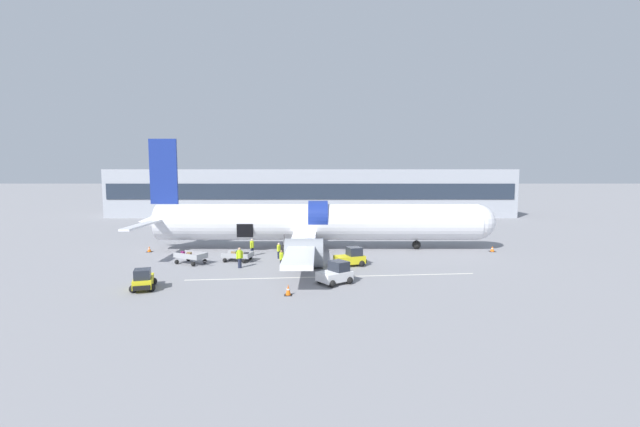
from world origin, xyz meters
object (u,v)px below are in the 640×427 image
baggage_cart_queued (191,258)px  baggage_tug_lead (144,280)px  baggage_tug_mid (351,258)px  airplane (314,223)px  ground_crew_loader_b (282,258)px  ground_crew_driver (240,257)px  ground_crew_supervisor (279,250)px  ground_crew_loader_a (253,247)px  baggage_cart_loading (240,256)px  baggage_tug_rear (336,274)px

baggage_cart_queued → baggage_tug_lead: bearing=-95.8°
baggage_tug_mid → airplane: bearing=112.8°
ground_crew_loader_b → ground_crew_driver: 3.69m
baggage_tug_mid → ground_crew_supervisor: bearing=155.2°
ground_crew_loader_a → baggage_cart_queued: bearing=-143.8°
baggage_tug_lead → ground_crew_supervisor: ground_crew_supervisor is taller
airplane → baggage_tug_mid: airplane is taller
baggage_tug_mid → baggage_cart_loading: 10.72m
ground_crew_loader_a → ground_crew_supervisor: (2.84, -1.37, -0.09)m
baggage_tug_rear → baggage_cart_queued: baggage_tug_rear is taller
baggage_cart_loading → baggage_cart_queued: baggage_cart_queued is taller
ground_crew_loader_b → ground_crew_driver: (-3.68, -0.15, 0.14)m
airplane → ground_crew_loader_b: airplane is taller
baggage_tug_lead → baggage_tug_rear: bearing=6.8°
baggage_tug_rear → ground_crew_loader_a: (-8.08, 10.63, 0.19)m
ground_crew_driver → airplane: bearing=55.1°
airplane → baggage_tug_mid: bearing=-67.2°
baggage_cart_queued → ground_crew_driver: (4.84, -1.69, 0.39)m
ground_crew_loader_b → baggage_tug_lead: bearing=-143.1°
baggage_tug_lead → baggage_tug_rear: baggage_tug_rear is taller
baggage_cart_queued → baggage_tug_mid: bearing=-3.1°
ground_crew_loader_a → ground_crew_driver: (-0.24, -5.41, 0.05)m
baggage_tug_rear → baggage_cart_loading: (-8.93, 8.12, -0.27)m
ground_crew_loader_a → ground_crew_supervisor: size_ratio=1.11×
baggage_tug_lead → ground_crew_driver: (5.71, 6.90, 0.30)m
ground_crew_driver → ground_crew_supervisor: (3.08, 4.04, -0.14)m
baggage_tug_lead → baggage_cart_loading: baggage_tug_lead is taller
baggage_tug_lead → baggage_tug_rear: 14.12m
baggage_tug_mid → ground_crew_supervisor: (-6.83, 3.16, 0.11)m
baggage_tug_rear → baggage_cart_loading: 12.07m
baggage_cart_loading → airplane: bearing=41.8°
baggage_cart_queued → ground_crew_loader_a: size_ratio=2.16×
airplane → baggage_cart_loading: size_ratio=10.50×
baggage_tug_rear → ground_crew_loader_a: ground_crew_loader_a is taller
baggage_tug_lead → ground_crew_driver: 8.96m
ground_crew_supervisor → ground_crew_loader_b: bearing=-81.1°
baggage_tug_rear → ground_crew_loader_a: 13.35m
ground_crew_loader_a → ground_crew_driver: bearing=-92.5°
airplane → ground_crew_loader_b: bearing=-106.8°
baggage_cart_loading → ground_crew_driver: (0.62, -2.90, 0.51)m
ground_crew_loader_a → ground_crew_supervisor: bearing=-25.8°
ground_crew_supervisor → airplane: bearing=57.1°
ground_crew_loader_a → baggage_cart_loading: bearing=-108.8°
baggage_tug_lead → ground_crew_supervisor: bearing=51.2°
baggage_cart_loading → baggage_tug_lead: bearing=-117.5°
ground_crew_loader_b → ground_crew_supervisor: bearing=98.9°
baggage_tug_mid → ground_crew_loader_a: (-9.67, 4.53, 0.20)m
baggage_cart_loading → ground_crew_loader_b: 5.12m
baggage_tug_lead → baggage_cart_queued: (0.86, 8.59, -0.09)m
baggage_tug_rear → ground_crew_loader_b: (-4.63, 5.37, 0.10)m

